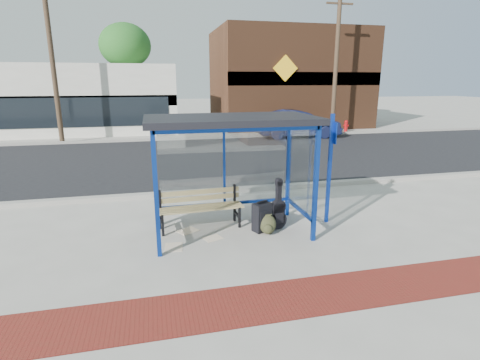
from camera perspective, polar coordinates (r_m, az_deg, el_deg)
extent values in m
plane|color=#B2ADA0|center=(7.93, -1.28, -8.02)|extent=(120.00, 120.00, 0.00)
cube|color=maroon|center=(5.70, 4.45, -17.92)|extent=(60.00, 1.00, 0.01)
cube|color=gray|center=(10.60, -4.56, -1.74)|extent=(60.00, 0.25, 0.12)
cube|color=black|center=(15.53, -7.46, 3.32)|extent=(60.00, 10.00, 0.00)
cube|color=gray|center=(20.53, -8.97, 6.25)|extent=(60.00, 0.25, 0.12)
cube|color=#B2ADA0|center=(22.41, -9.36, 6.81)|extent=(60.00, 4.00, 0.01)
cube|color=navy|center=(6.69, -12.66, -2.33)|extent=(0.08, 0.08, 2.30)
cube|color=navy|center=(7.33, 11.46, -0.74)|extent=(0.08, 0.08, 2.30)
cube|color=navy|center=(8.13, -12.85, 0.73)|extent=(0.08, 0.08, 2.30)
cube|color=navy|center=(8.67, 7.37, 1.86)|extent=(0.08, 0.08, 2.30)
cube|color=navy|center=(8.08, -2.50, 9.00)|extent=(3.00, 0.08, 0.08)
cube|color=navy|center=(6.63, -0.03, 7.71)|extent=(3.00, 0.08, 0.08)
cube|color=navy|center=(7.20, -13.27, 7.89)|extent=(0.08, 1.50, 0.08)
cube|color=navy|center=(7.80, 9.58, 8.60)|extent=(0.08, 1.50, 0.08)
cube|color=navy|center=(8.48, -2.36, -3.60)|extent=(3.00, 0.08, 0.06)
cube|color=navy|center=(7.64, -12.44, -6.08)|extent=(0.08, 1.50, 0.06)
cube|color=navy|center=(8.21, 9.02, -4.41)|extent=(0.08, 1.50, 0.06)
cube|color=navy|center=(8.23, -2.43, 2.69)|extent=(0.05, 0.05, 1.90)
cube|color=silver|center=(8.24, -2.43, 2.42)|extent=(2.84, 0.01, 1.82)
cube|color=silver|center=(7.37, -12.83, 0.55)|extent=(0.02, 1.34, 1.82)
cube|color=silver|center=(7.96, 9.29, 1.79)|extent=(0.02, 1.34, 1.82)
cube|color=black|center=(7.34, -1.39, 9.20)|extent=(3.30, 1.80, 0.12)
cube|color=silver|center=(26.26, -30.40, 10.54)|extent=(18.00, 6.00, 4.00)
cube|color=black|center=(23.46, -32.44, 9.98)|extent=(18.00, 0.10, 0.60)
cube|color=black|center=(23.42, -32.29, 8.52)|extent=(17.00, 0.04, 1.60)
cube|color=#59331E|center=(27.35, 7.31, 15.04)|extent=(10.00, 7.00, 6.40)
cube|color=black|center=(24.15, 10.26, 14.95)|extent=(10.00, 0.10, 0.80)
cube|color=yellow|center=(23.51, 6.93, 16.55)|extent=(1.56, 0.06, 1.56)
cylinder|color=#4C3826|center=(29.19, -16.65, 13.16)|extent=(0.36, 0.36, 5.00)
ellipsoid|color=#18541D|center=(29.29, -17.11, 19.02)|extent=(3.60, 3.60, 3.06)
cylinder|color=#4C3826|center=(32.34, 12.75, 13.52)|extent=(0.36, 0.36, 5.00)
ellipsoid|color=#18541D|center=(32.43, 13.07, 18.82)|extent=(3.60, 3.60, 3.06)
cylinder|color=#4C3826|center=(21.05, -26.68, 15.89)|extent=(0.24, 0.24, 8.00)
cylinder|color=#4C3826|center=(23.10, 14.42, 16.73)|extent=(0.24, 0.24, 8.00)
cube|color=#4C3826|center=(23.44, 14.97, 24.56)|extent=(1.60, 0.10, 0.10)
cube|color=black|center=(7.85, -11.70, -6.80)|extent=(0.05, 0.05, 0.46)
cube|color=black|center=(8.15, -12.02, -4.45)|extent=(0.05, 0.05, 0.87)
cube|color=black|center=(8.03, -11.82, -6.29)|extent=(0.07, 0.42, 0.05)
cube|color=black|center=(8.12, -0.08, -5.72)|extent=(0.05, 0.05, 0.46)
cube|color=black|center=(8.41, -0.85, -3.50)|extent=(0.05, 0.05, 0.87)
cube|color=black|center=(8.30, -0.47, -5.26)|extent=(0.07, 0.42, 0.05)
cube|color=tan|center=(7.89, -5.87, -4.65)|extent=(1.84, 0.19, 0.04)
cube|color=tan|center=(7.99, -6.02, -4.39)|extent=(1.84, 0.19, 0.04)
cube|color=tan|center=(8.10, -6.17, -4.13)|extent=(1.84, 0.19, 0.04)
cube|color=tan|center=(8.20, -6.31, -3.89)|extent=(1.84, 0.19, 0.04)
cube|color=tan|center=(8.19, -6.39, -2.78)|extent=(1.84, 0.13, 0.10)
cube|color=tan|center=(8.15, -6.42, -1.82)|extent=(1.84, 0.13, 0.10)
cylinder|color=black|center=(8.10, 5.79, -6.12)|extent=(0.40, 0.20, 0.39)
cylinder|color=black|center=(8.00, 5.84, -4.08)|extent=(0.34, 0.18, 0.32)
cube|color=black|center=(8.05, 5.81, -5.13)|extent=(0.29, 0.17, 0.46)
cube|color=black|center=(7.90, 5.90, -1.93)|extent=(0.12, 0.11, 0.46)
cube|color=black|center=(7.85, 5.94, -0.51)|extent=(0.16, 0.12, 0.09)
cube|color=black|center=(7.92, 3.39, -5.65)|extent=(0.45, 0.37, 0.60)
cylinder|color=black|center=(7.94, 2.56, -7.79)|extent=(0.14, 0.22, 0.05)
cylinder|color=black|center=(8.11, 4.14, -7.32)|extent=(0.14, 0.22, 0.05)
cube|color=black|center=(7.81, 3.42, -3.36)|extent=(0.24, 0.13, 0.04)
cube|color=black|center=(7.82, 3.98, -5.80)|extent=(0.29, 0.14, 0.33)
ellipsoid|color=#2C2D19|center=(7.84, 4.26, -6.74)|extent=(0.40, 0.33, 0.41)
ellipsoid|color=#2C2D19|center=(7.74, 4.27, -7.47)|extent=(0.23, 0.19, 0.21)
cube|color=#2C2D19|center=(7.79, 4.28, -5.37)|extent=(0.12, 0.07, 0.03)
cube|color=#0D2D97|center=(8.39, 13.46, 1.54)|extent=(0.08, 0.08, 2.42)
cube|color=#0D2D97|center=(8.26, 14.09, 6.99)|extent=(0.04, 0.30, 0.45)
cube|color=white|center=(7.68, -4.15, -8.84)|extent=(0.45, 0.40, 0.01)
cube|color=white|center=(7.38, -10.06, -10.05)|extent=(0.37, 0.45, 0.01)
cube|color=white|center=(8.09, -7.97, -7.68)|extent=(0.52, 0.49, 0.01)
imported|color=#171D40|center=(21.28, 8.83, 8.46)|extent=(4.69, 1.82, 1.52)
cylinder|color=#AC0C0F|center=(24.27, 15.83, 7.75)|extent=(0.20, 0.20, 0.59)
sphere|color=#AC0C0F|center=(24.23, 15.88, 8.51)|extent=(0.22, 0.22, 0.22)
cylinder|color=#AC0C0F|center=(24.26, 15.84, 7.98)|extent=(0.33, 0.17, 0.10)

